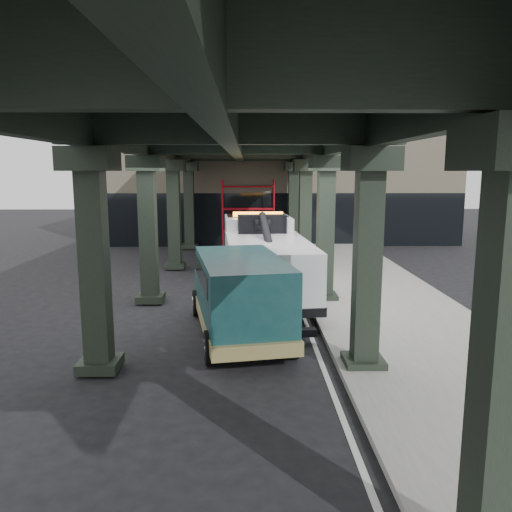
{
  "coord_description": "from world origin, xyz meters",
  "views": [
    {
      "loc": [
        -0.04,
        -14.79,
        4.5
      ],
      "look_at": [
        0.24,
        1.6,
        1.7
      ],
      "focal_mm": 35.0,
      "sensor_mm": 36.0,
      "label": 1
    }
  ],
  "objects": [
    {
      "name": "building",
      "position": [
        2.0,
        20.0,
        4.0
      ],
      "size": [
        22.0,
        10.0,
        8.0
      ],
      "primitive_type": "cube",
      "color": "#C6B793",
      "rests_on": "ground"
    },
    {
      "name": "viaduct",
      "position": [
        -0.4,
        2.0,
        5.46
      ],
      "size": [
        7.4,
        32.0,
        6.4
      ],
      "color": "black",
      "rests_on": "ground"
    },
    {
      "name": "lane_stripe",
      "position": [
        1.7,
        2.0,
        0.01
      ],
      "size": [
        0.12,
        38.0,
        0.01
      ],
      "primitive_type": "cube",
      "color": "silver",
      "rests_on": "ground"
    },
    {
      "name": "tow_truck",
      "position": [
        0.51,
        3.07,
        1.48
      ],
      "size": [
        3.24,
        9.43,
        3.04
      ],
      "rotation": [
        0.0,
        0.0,
        0.07
      ],
      "color": "black",
      "rests_on": "ground"
    },
    {
      "name": "towed_van",
      "position": [
        -0.27,
        -1.68,
        1.22
      ],
      "size": [
        3.06,
        5.87,
        2.27
      ],
      "rotation": [
        0.0,
        0.0,
        0.17
      ],
      "color": "#0F3639",
      "rests_on": "ground"
    },
    {
      "name": "ground",
      "position": [
        0.0,
        0.0,
        0.0
      ],
      "size": [
        90.0,
        90.0,
        0.0
      ],
      "primitive_type": "plane",
      "color": "black",
      "rests_on": "ground"
    },
    {
      "name": "scaffolding",
      "position": [
        0.0,
        14.64,
        2.11
      ],
      "size": [
        3.08,
        0.88,
        4.0
      ],
      "color": "red",
      "rests_on": "ground"
    },
    {
      "name": "sidewalk",
      "position": [
        4.5,
        2.0,
        0.07
      ],
      "size": [
        5.0,
        40.0,
        0.15
      ],
      "primitive_type": "cube",
      "color": "gray",
      "rests_on": "ground"
    }
  ]
}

